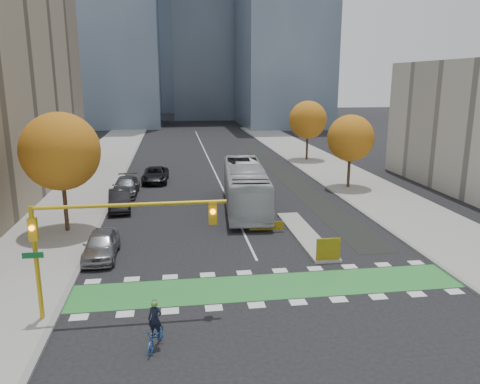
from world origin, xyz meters
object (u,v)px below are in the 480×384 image
object	(u,v)px
tree_east_near	(351,138)
traffic_signal_west	(97,230)
cyclist	(156,332)
bus	(245,187)
tree_east_far	(308,120)
hazard_board	(328,249)
parked_car_d	(155,175)
parked_car_a	(101,245)
tree_west	(60,152)
parked_car_b	(120,200)
parked_car_c	(126,187)

from	to	relation	value
tree_east_near	traffic_signal_west	bearing A→B (deg)	-131.52
cyclist	bus	size ratio (longest dim) A/B	0.15
tree_east_far	traffic_signal_west	distance (m)	43.61
hazard_board	parked_car_d	distance (m)	25.63
parked_car_d	parked_car_a	bearing A→B (deg)	-94.27
bus	tree_east_far	bearing A→B (deg)	67.05
tree_west	tree_east_far	xyz separation A→B (m)	(24.50, 26.00, -0.38)
tree_east_near	bus	bearing A→B (deg)	-152.64
cyclist	parked_car_b	world-z (taller)	cyclist
hazard_board	tree_east_near	distance (m)	19.93
tree_east_far	parked_car_c	size ratio (longest dim) A/B	1.41
parked_car_a	parked_car_c	bearing A→B (deg)	90.08
parked_car_a	tree_west	bearing A→B (deg)	120.43
cyclist	bus	xyz separation A→B (m)	(6.60, 19.62, 1.16)
traffic_signal_west	parked_car_d	world-z (taller)	traffic_signal_west
tree_east_far	parked_car_b	bearing A→B (deg)	-136.16
parked_car_a	parked_car_c	size ratio (longest dim) A/B	0.86
bus	parked_car_a	bearing A→B (deg)	-131.89
tree_west	bus	bearing A→B (deg)	18.39
tree_east_near	parked_car_a	world-z (taller)	tree_east_near
tree_east_near	tree_west	bearing A→B (deg)	-157.38
tree_east_near	bus	size ratio (longest dim) A/B	0.54
tree_west	tree_east_far	distance (m)	35.73
parked_car_b	parked_car_c	distance (m)	5.00
cyclist	parked_car_c	xyz separation A→B (m)	(-3.47, 25.63, 0.13)
cyclist	parked_car_a	distance (m)	10.73
parked_car_d	cyclist	bearing A→B (deg)	-85.59
parked_car_c	cyclist	bearing A→B (deg)	-80.82
tree_east_far	parked_car_d	xyz separation A→B (m)	(-19.00, -10.42, -4.49)
traffic_signal_west	parked_car_c	distance (m)	23.12
hazard_board	parked_car_b	bearing A→B (deg)	134.67
parked_car_a	bus	bearing A→B (deg)	43.32
tree_west	traffic_signal_west	size ratio (longest dim) A/B	0.96
traffic_signal_west	cyclist	size ratio (longest dim) A/B	4.30
hazard_board	tree_west	size ratio (longest dim) A/B	0.17
tree_west	tree_east_far	world-z (taller)	tree_west
bus	parked_car_c	distance (m)	11.77
hazard_board	bus	xyz separation A→B (m)	(-2.93, 12.14, 1.02)
bus	parked_car_b	xyz separation A→B (m)	(-10.07, 1.01, -1.02)
bus	cyclist	bearing A→B (deg)	-103.72
bus	traffic_signal_west	bearing A→B (deg)	-113.22
tree_east_far	parked_car_b	xyz separation A→B (m)	(-21.50, -20.65, -4.44)
tree_west	cyclist	world-z (taller)	tree_west
traffic_signal_west	bus	xyz separation A→B (m)	(9.00, 16.86, -2.22)
bus	parked_car_d	world-z (taller)	bus
traffic_signal_west	cyclist	world-z (taller)	traffic_signal_west
tree_west	parked_car_d	world-z (taller)	tree_west
tree_east_far	cyclist	world-z (taller)	tree_east_far
traffic_signal_west	parked_car_b	world-z (taller)	traffic_signal_west
traffic_signal_west	parked_car_d	xyz separation A→B (m)	(1.43, 28.09, -3.28)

